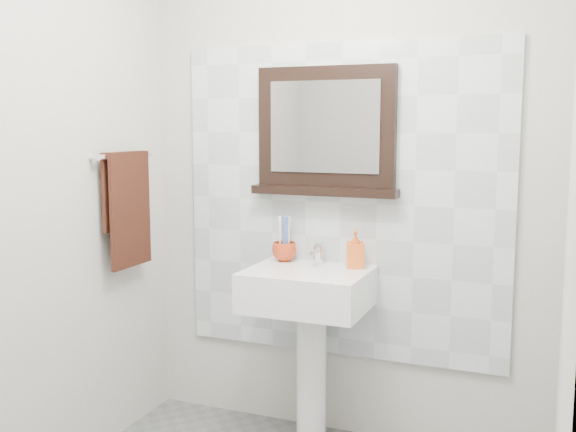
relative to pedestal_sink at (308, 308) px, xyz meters
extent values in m
cube|color=#BAB8B1|center=(0.09, 0.23, 0.57)|extent=(2.00, 0.01, 2.50)
cube|color=#BAB8B1|center=(-0.91, -0.87, 0.57)|extent=(0.01, 2.20, 2.50)
cube|color=#BAB8B1|center=(1.09, -0.87, 0.57)|extent=(0.01, 2.20, 2.50)
cube|color=silver|center=(0.09, 0.21, 0.47)|extent=(1.60, 0.02, 1.50)
cylinder|color=white|center=(0.00, 0.05, -0.34)|extent=(0.14, 0.14, 0.68)
cube|color=white|center=(0.00, -0.01, 0.09)|extent=(0.55, 0.44, 0.18)
cylinder|color=silver|center=(0.00, -0.03, 0.17)|extent=(0.32, 0.32, 0.02)
cylinder|color=#4C4C4F|center=(0.00, -0.03, 0.18)|extent=(0.04, 0.04, 0.00)
cylinder|color=silver|center=(0.00, 0.14, 0.23)|extent=(0.04, 0.04, 0.09)
cylinder|color=silver|center=(0.00, 0.09, 0.25)|extent=(0.02, 0.10, 0.02)
cube|color=silver|center=(0.00, 0.15, 0.28)|extent=(0.02, 0.07, 0.01)
imported|color=#B23415|center=(-0.18, 0.13, 0.23)|extent=(0.16, 0.16, 0.09)
cylinder|color=white|center=(-0.19, 0.12, 0.29)|extent=(0.01, 0.01, 0.19)
cube|color=white|center=(-0.19, 0.12, 0.39)|extent=(0.01, 0.01, 0.03)
cylinder|color=#4A67AA|center=(-0.16, 0.13, 0.29)|extent=(0.01, 0.01, 0.19)
cube|color=#4A67AA|center=(-0.16, 0.13, 0.39)|extent=(0.01, 0.01, 0.03)
cylinder|color=white|center=(-0.18, 0.15, 0.29)|extent=(0.01, 0.01, 0.19)
cube|color=white|center=(-0.18, 0.15, 0.39)|extent=(0.01, 0.01, 0.03)
cylinder|color=#4A67AA|center=(-0.19, 0.15, 0.29)|extent=(0.01, 0.01, 0.19)
cube|color=#4A67AA|center=(-0.19, 0.15, 0.39)|extent=(0.01, 0.01, 0.03)
cylinder|color=white|center=(-0.16, 0.14, 0.29)|extent=(0.01, 0.01, 0.19)
cube|color=white|center=(-0.16, 0.14, 0.39)|extent=(0.01, 0.01, 0.03)
cylinder|color=#4A67AA|center=(-0.17, 0.12, 0.29)|extent=(0.01, 0.01, 0.19)
cube|color=#4A67AA|center=(-0.17, 0.12, 0.39)|extent=(0.01, 0.01, 0.03)
imported|color=red|center=(0.19, 0.12, 0.27)|extent=(0.10, 0.10, 0.17)
cube|color=black|center=(0.02, 0.19, 0.83)|extent=(0.67, 0.06, 0.56)
cube|color=#99999E|center=(0.02, 0.16, 0.83)|extent=(0.54, 0.01, 0.43)
cube|color=black|center=(0.02, 0.17, 0.53)|extent=(0.71, 0.11, 0.04)
cylinder|color=silver|center=(-0.86, -0.18, 0.70)|extent=(0.03, 0.40, 0.03)
cylinder|color=silver|center=(-0.89, -0.37, 0.70)|extent=(0.05, 0.02, 0.02)
cylinder|color=silver|center=(-0.89, 0.01, 0.70)|extent=(0.05, 0.02, 0.02)
cube|color=black|center=(-0.84, -0.18, 0.43)|extent=(0.02, 0.30, 0.52)
cube|color=black|center=(-0.88, -0.18, 0.52)|extent=(0.02, 0.30, 0.34)
cube|color=black|center=(-0.86, -0.18, 0.70)|extent=(0.06, 0.30, 0.03)
camera|label=1|loc=(1.06, -2.84, 0.84)|focal=42.00mm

